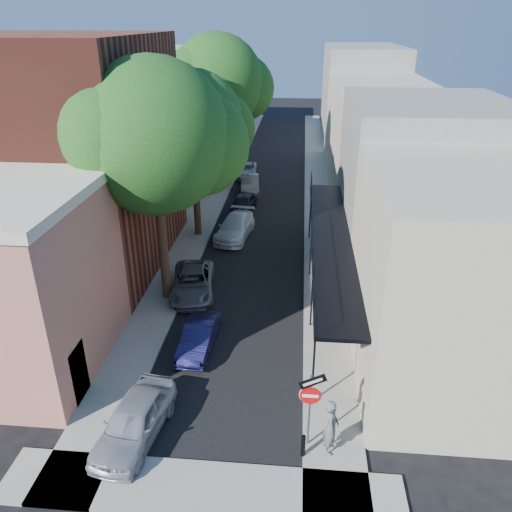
% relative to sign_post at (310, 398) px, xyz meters
% --- Properties ---
extents(ground, '(160.00, 160.00, 0.00)m').
position_rel_sign_post_xyz_m(ground, '(-3.16, -0.97, -2.04)').
color(ground, black).
rests_on(ground, ground).
extents(road_surface, '(6.00, 64.00, 0.01)m').
position_rel_sign_post_xyz_m(road_surface, '(-3.16, 29.03, -2.03)').
color(road_surface, black).
rests_on(road_surface, ground).
extents(sidewalk_left, '(2.00, 64.00, 0.12)m').
position_rel_sign_post_xyz_m(sidewalk_left, '(-7.16, 29.03, -1.98)').
color(sidewalk_left, gray).
rests_on(sidewalk_left, ground).
extents(sidewalk_right, '(2.00, 64.00, 0.12)m').
position_rel_sign_post_xyz_m(sidewalk_right, '(0.84, 29.03, -1.98)').
color(sidewalk_right, gray).
rests_on(sidewalk_right, ground).
extents(sidewalk_cross, '(12.00, 2.00, 0.12)m').
position_rel_sign_post_xyz_m(sidewalk_cross, '(-3.16, -1.97, -1.98)').
color(sidewalk_cross, gray).
rests_on(sidewalk_cross, ground).
extents(buildings_left, '(10.10, 59.10, 12.00)m').
position_rel_sign_post_xyz_m(buildings_left, '(-12.46, 27.79, 2.90)').
color(buildings_left, '#BA705F').
rests_on(buildings_left, ground).
extents(buildings_right, '(9.80, 55.00, 10.00)m').
position_rel_sign_post_xyz_m(buildings_right, '(5.83, 28.51, 2.39)').
color(buildings_right, beige).
rests_on(buildings_right, ground).
extents(sign_post, '(0.89, 0.17, 2.99)m').
position_rel_sign_post_xyz_m(sign_post, '(0.00, 0.00, 0.00)').
color(sign_post, '#595B60').
rests_on(sign_post, ground).
extents(bollard, '(0.14, 0.14, 0.80)m').
position_rel_sign_post_xyz_m(bollard, '(-0.16, -0.47, -1.52)').
color(bollard, black).
rests_on(bollard, sidewalk_right).
extents(oak_near, '(7.48, 6.80, 11.42)m').
position_rel_sign_post_xyz_m(oak_near, '(-6.53, 9.29, 5.84)').
color(oak_near, '#362015').
rests_on(oak_near, ground).
extents(oak_mid, '(6.60, 6.00, 10.20)m').
position_rel_sign_post_xyz_m(oak_mid, '(-6.58, 17.26, 5.02)').
color(oak_mid, '#362015').
rests_on(oak_mid, ground).
extents(oak_far, '(7.70, 7.00, 11.90)m').
position_rel_sign_post_xyz_m(oak_far, '(-6.51, 26.30, 6.22)').
color(oak_far, '#362015').
rests_on(oak_far, ground).
extents(parked_car_a, '(2.21, 4.31, 1.41)m').
position_rel_sign_post_xyz_m(parked_car_a, '(-5.70, -0.07, -1.33)').
color(parked_car_a, '#979CA7').
rests_on(parked_car_a, ground).
extents(parked_car_b, '(1.38, 3.54, 1.15)m').
position_rel_sign_post_xyz_m(parked_car_b, '(-4.56, 4.97, -1.46)').
color(parked_car_b, '#151440').
rests_on(parked_car_b, ground).
extents(parked_car_c, '(2.65, 4.71, 1.24)m').
position_rel_sign_post_xyz_m(parked_car_c, '(-5.76, 9.61, -1.41)').
color(parked_car_c, slate).
rests_on(parked_car_c, ground).
extents(parked_car_d, '(2.44, 4.85, 1.35)m').
position_rel_sign_post_xyz_m(parked_car_d, '(-4.56, 16.98, -1.36)').
color(parked_car_d, white).
rests_on(parked_car_d, ground).
extents(parked_car_e, '(1.88, 3.88, 1.28)m').
position_rel_sign_post_xyz_m(parked_car_e, '(-4.56, 21.48, -1.40)').
color(parked_car_e, black).
rests_on(parked_car_e, ground).
extents(parked_car_f, '(1.89, 4.21, 1.34)m').
position_rel_sign_post_xyz_m(parked_car_f, '(-4.56, 26.16, -1.37)').
color(parked_car_f, '#615B52').
rests_on(parked_car_f, ground).
extents(parked_car_g, '(2.11, 4.18, 1.13)m').
position_rel_sign_post_xyz_m(parked_car_g, '(-5.36, 30.53, -1.47)').
color(parked_car_g, '#9DA7B1').
rests_on(parked_car_g, ground).
extents(pedestrian, '(0.53, 0.76, 1.99)m').
position_rel_sign_post_xyz_m(pedestrian, '(0.68, -0.20, -0.92)').
color(pedestrian, slate).
rests_on(pedestrian, sidewalk_right).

